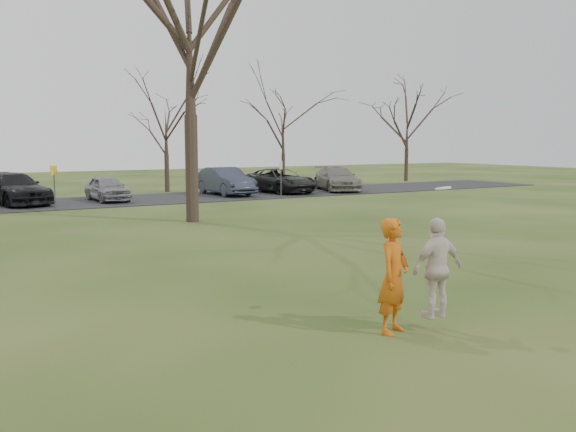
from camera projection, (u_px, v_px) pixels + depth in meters
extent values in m
plane|color=#1E380F|center=(403.00, 325.00, 10.77)|extent=(120.00, 120.00, 0.00)
cube|color=black|center=(86.00, 202.00, 32.23)|extent=(62.00, 6.50, 0.04)
imported|color=#C0570F|center=(394.00, 276.00, 10.26)|extent=(0.84, 0.73, 1.93)
imported|color=black|center=(13.00, 189.00, 30.94)|extent=(3.63, 5.79, 1.57)
imported|color=gray|center=(107.00, 188.00, 32.71)|extent=(1.81, 3.97, 1.32)
imported|color=#2F3546|center=(225.00, 181.00, 36.45)|extent=(1.98, 4.97, 1.61)
imported|color=black|center=(280.00, 180.00, 38.13)|extent=(3.07, 5.54, 1.47)
imported|color=slate|center=(337.00, 179.00, 39.67)|extent=(3.61, 5.57, 1.50)
imported|color=silver|center=(437.00, 268.00, 10.39)|extent=(1.01, 0.44, 1.71)
cylinder|color=white|center=(443.00, 188.00, 10.51)|extent=(0.27, 0.27, 0.07)
cylinder|color=#47474C|center=(54.00, 189.00, 28.54)|extent=(0.06, 0.06, 2.00)
cube|color=yellow|center=(54.00, 170.00, 28.44)|extent=(0.35, 0.35, 0.45)
cylinder|color=#47474C|center=(281.00, 180.00, 34.52)|extent=(0.06, 0.06, 2.00)
cube|color=silver|center=(281.00, 165.00, 34.42)|extent=(0.35, 0.35, 0.45)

